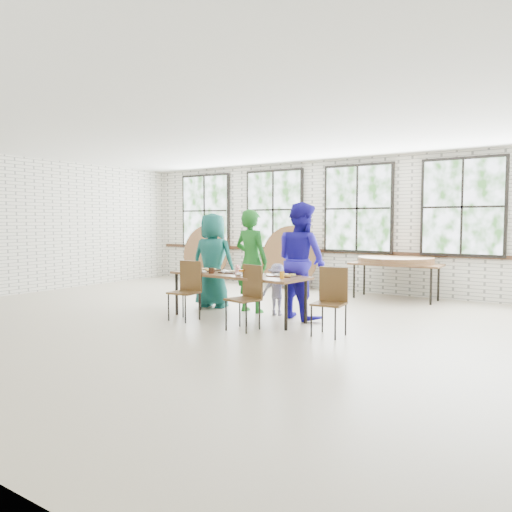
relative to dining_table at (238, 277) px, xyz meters
The scene contains 13 objects.
room 4.16m from the dining_table, 84.47° to the left, with size 12.00×12.00×12.00m.
dining_table is the anchor object (origin of this frame).
chair_near_left 0.83m from the dining_table, 144.07° to the right, with size 0.46×0.45×0.95m.
chair_near_right 0.79m from the dining_table, 43.49° to the right, with size 0.50×0.49×0.95m.
chair_spare 1.76m from the dining_table, ahead, with size 0.46×0.45×0.95m.
adult_teal 1.25m from the dining_table, 148.33° to the left, with size 0.85×0.55×1.74m, color #155348.
adult_green 0.71m from the dining_table, 106.58° to the left, with size 0.66×0.43×1.80m, color #1B661F.
toddler 0.78m from the dining_table, 62.01° to the left, with size 0.57×0.33×0.88m, color #1C1543.
adult_blue 1.07m from the dining_table, 38.95° to the left, with size 0.92×0.72×1.90m, color #1F17A3.
storage_table 3.73m from the dining_table, 67.12° to the left, with size 1.83×0.83×0.74m.
tabletop_clutter 0.10m from the dining_table, 24.46° to the right, with size 2.03×0.59×0.11m.
round_tops_stacked 3.73m from the dining_table, 67.12° to the left, with size 1.50×1.50×0.13m.
round_tops_leaning 4.22m from the dining_table, 119.31° to the left, with size 4.14×0.42×1.49m.
Camera 1 is at (4.37, -6.05, 1.59)m, focal length 35.00 mm.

